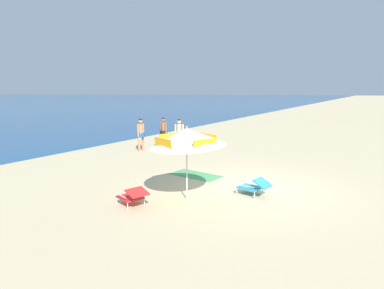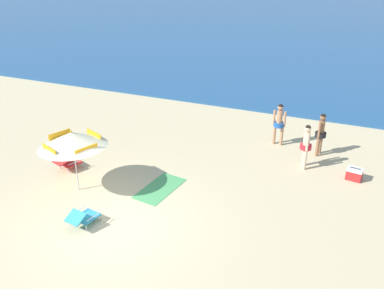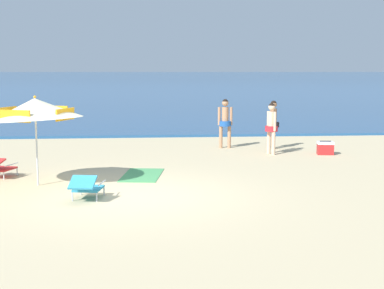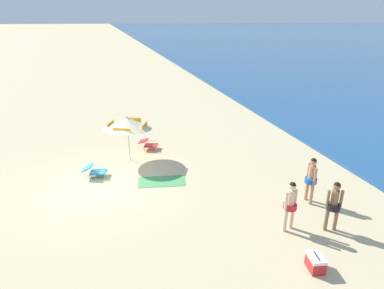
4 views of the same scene
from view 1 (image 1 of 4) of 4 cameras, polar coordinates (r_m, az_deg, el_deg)
ground_plane at (r=9.96m, az=11.71°, el=-7.56°), size 800.00×800.00×0.00m
beach_umbrella_striped_main at (r=8.22m, az=-0.97°, el=1.38°), size 2.91×2.90×2.03m
lounge_chair_under_umbrella at (r=8.21m, az=-10.84°, el=-9.19°), size 0.78×0.98×0.49m
lounge_chair_beside_umbrella at (r=9.05m, az=11.34°, el=-7.48°), size 0.68×0.97×0.52m
person_standing_near_shore at (r=15.76m, az=-2.36°, el=2.28°), size 0.39×0.45×1.58m
person_standing_beside at (r=15.63m, az=-9.39°, el=2.21°), size 0.49×0.40×1.63m
person_wading_in at (r=16.69m, az=-5.25°, el=2.67°), size 0.39×0.46×1.59m
cooler_box at (r=17.18m, az=1.11°, el=0.49°), size 0.55×0.43×0.43m
beach_towel at (r=11.03m, az=0.64°, el=-5.64°), size 1.15×1.91×0.01m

